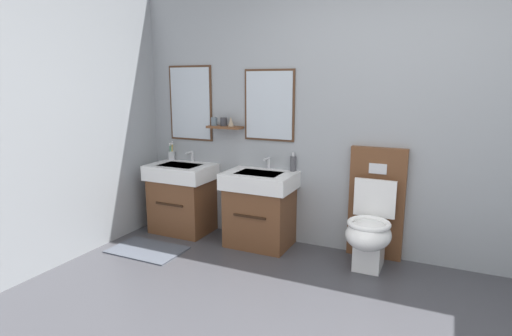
% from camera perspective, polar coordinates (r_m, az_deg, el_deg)
% --- Properties ---
extents(wall_back, '(5.20, 0.27, 2.52)m').
position_cam_1_polar(wall_back, '(3.78, 17.73, 6.77)').
color(wall_back, '#999EA3').
rests_on(wall_back, ground).
extents(bath_mat, '(0.68, 0.44, 0.01)m').
position_cam_1_polar(bath_mat, '(4.10, -14.72, -10.81)').
color(bath_mat, '#474C56').
rests_on(bath_mat, ground).
extents(vanity_sink_left, '(0.66, 0.49, 0.72)m').
position_cam_1_polar(vanity_sink_left, '(4.43, -10.03, -3.86)').
color(vanity_sink_left, brown).
rests_on(vanity_sink_left, ground).
extents(tap_on_left_sink, '(0.03, 0.13, 0.11)m').
position_cam_1_polar(tap_on_left_sink, '(4.48, -8.89, 1.78)').
color(tap_on_left_sink, silver).
rests_on(tap_on_left_sink, vanity_sink_left).
extents(vanity_sink_right, '(0.66, 0.49, 0.72)m').
position_cam_1_polar(vanity_sink_right, '(4.00, 0.59, -5.40)').
color(vanity_sink_right, brown).
rests_on(vanity_sink_right, ground).
extents(tap_on_right_sink, '(0.03, 0.13, 0.11)m').
position_cam_1_polar(tap_on_right_sink, '(4.06, 1.67, 0.87)').
color(tap_on_right_sink, silver).
rests_on(tap_on_right_sink, vanity_sink_right).
extents(toilet, '(0.48, 0.63, 1.00)m').
position_cam_1_polar(toilet, '(3.71, 15.67, -7.20)').
color(toilet, brown).
rests_on(toilet, ground).
extents(toothbrush_cup, '(0.07, 0.07, 0.20)m').
position_cam_1_polar(toothbrush_cup, '(4.62, -11.54, 1.76)').
color(toothbrush_cup, silver).
rests_on(toothbrush_cup, vanity_sink_left).
extents(soap_dispenser, '(0.06, 0.06, 0.18)m').
position_cam_1_polar(soap_dispenser, '(3.96, 5.10, 0.65)').
color(soap_dispenser, '#4C4C51').
rests_on(soap_dispenser, vanity_sink_right).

